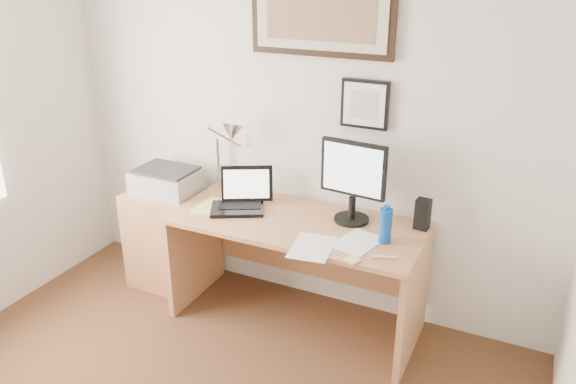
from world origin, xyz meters
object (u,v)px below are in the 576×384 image
Objects in this scene: book at (201,205)px; printer at (167,181)px; laptop at (241,200)px; lcd_monitor at (353,178)px; side_cabinet at (166,238)px; desk at (301,248)px; water_bottle at (385,226)px.

printer is at bearing 159.76° from book.
laptop is at bearing 19.26° from book.
laptop is 0.83× the size of lcd_monitor.
desk is at bearing 1.89° from side_cabinet.
printer is (-1.62, 0.11, -0.04)m from water_bottle.
book is at bearing -167.58° from desk.
lcd_monitor is (0.98, 0.21, 0.28)m from book.
laptop is at bearing -4.38° from printer.
lcd_monitor is at bearing 11.07° from desk.
laptop reaches higher than book.
book is at bearing -15.38° from side_cabinet.
laptop is at bearing -170.70° from lcd_monitor.
water_bottle reaches higher than desk.
book is at bearing -160.74° from laptop.
side_cabinet is 0.46× the size of desk.
printer is (-0.63, 0.05, 0.01)m from laptop.
water_bottle is 0.40× the size of lcd_monitor.
desk is 0.51m from laptop.
side_cabinet is at bearing 177.10° from water_bottle.
book is at bearing -20.24° from printer.
book is 0.48× the size of lcd_monitor.
lcd_monitor is (1.38, 0.10, 0.68)m from side_cabinet.
printer is at bearing 176.11° from water_bottle.
desk is (0.67, 0.15, -0.24)m from book.
laptop is at bearing -172.06° from desk.
water_bottle is at bearing -11.56° from desk.
water_bottle is 0.37m from lcd_monitor.
water_bottle is 0.48× the size of laptop.
side_cabinet is at bearing -176.01° from lcd_monitor.
desk reaches higher than side_cabinet.
book is at bearing -168.01° from lcd_monitor.
water_bottle is 0.47× the size of printer.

